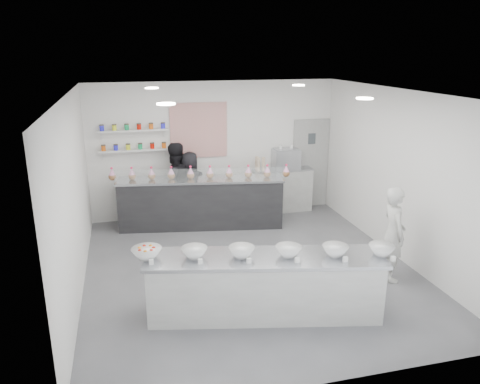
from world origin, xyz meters
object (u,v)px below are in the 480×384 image
object	(u,v)px
prep_counter	(265,286)
espresso_machine	(286,159)
woman_prep	(393,234)
staff_left	(175,184)
back_bar	(201,203)
staff_right	(190,187)
espresso_ledge	(282,190)

from	to	relation	value
prep_counter	espresso_machine	world-z (taller)	espresso_machine
woman_prep	staff_left	xyz separation A→B (m)	(-3.12, 3.48, 0.10)
prep_counter	woman_prep	world-z (taller)	woman_prep
back_bar	woman_prep	world-z (taller)	woman_prep
prep_counter	back_bar	distance (m)	3.66
back_bar	espresso_machine	bearing A→B (deg)	25.01
woman_prep	staff_right	size ratio (longest dim) A/B	1.01
prep_counter	espresso_ledge	world-z (taller)	espresso_ledge
prep_counter	staff_left	xyz separation A→B (m)	(-0.78, 4.03, 0.43)
staff_left	staff_right	size ratio (longest dim) A/B	1.14
espresso_ledge	espresso_machine	world-z (taller)	espresso_machine
back_bar	espresso_ledge	bearing A→B (deg)	25.47
prep_counter	espresso_ledge	distance (m)	4.55
espresso_ledge	staff_right	size ratio (longest dim) A/B	0.87
prep_counter	espresso_ledge	size ratio (longest dim) A/B	2.43
espresso_ledge	staff_left	distance (m)	2.54
prep_counter	espresso_ledge	bearing A→B (deg)	80.01
back_bar	woman_prep	distance (m)	4.06
espresso_machine	prep_counter	bearing A→B (deg)	-113.01
prep_counter	staff_right	distance (m)	4.07
espresso_machine	staff_left	bearing A→B (deg)	-176.00
woman_prep	staff_right	distance (m)	4.46
woman_prep	staff_left	bearing A→B (deg)	51.27
espresso_ledge	staff_left	size ratio (longest dim) A/B	0.77
espresso_ledge	staff_right	bearing A→B (deg)	-175.27
espresso_machine	staff_left	world-z (taller)	staff_left
espresso_machine	staff_right	bearing A→B (deg)	-175.41
back_bar	espresso_ledge	distance (m)	2.09
espresso_machine	woman_prep	bearing A→B (deg)	-81.43
woman_prep	staff_right	bearing A→B (deg)	48.10
back_bar	woman_prep	bearing A→B (deg)	-39.89
back_bar	staff_left	distance (m)	0.72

